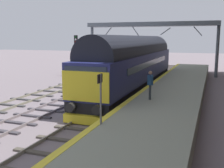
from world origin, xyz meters
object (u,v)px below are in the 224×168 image
at_px(platform_number_sign, 100,91).
at_px(waiting_passenger, 150,82).
at_px(diesel_locomotive, 135,62).
at_px(signal_post_far, 76,50).

relative_size(platform_number_sign, waiting_passenger, 1.26).
distance_m(diesel_locomotive, platform_number_sign, 12.23).
bearing_deg(signal_post_far, waiting_passenger, -49.27).
bearing_deg(platform_number_sign, diesel_locomotive, 98.96).
distance_m(diesel_locomotive, signal_post_far, 11.27).
height_order(diesel_locomotive, waiting_passenger, diesel_locomotive).
bearing_deg(waiting_passenger, platform_number_sign, 160.51).
distance_m(platform_number_sign, waiting_passenger, 5.33).
distance_m(signal_post_far, platform_number_sign, 21.81).
bearing_deg(waiting_passenger, diesel_locomotive, 12.60).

